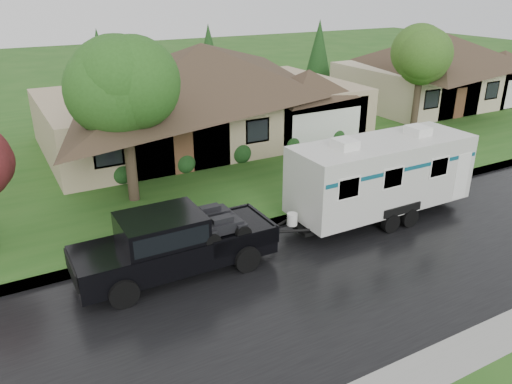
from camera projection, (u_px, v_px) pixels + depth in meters
ground at (308, 247)px, 18.17m from camera, size 140.00×140.00×0.00m
road at (343, 273)px, 16.55m from camera, size 140.00×8.00×0.01m
curb at (276, 222)px, 19.95m from camera, size 140.00×0.50×0.15m
lawn at (168, 140)px, 30.23m from camera, size 140.00×26.00×0.15m
house_main at (208, 81)px, 28.94m from camera, size 19.44×10.80×6.90m
house_neighbor at (443, 61)px, 38.37m from camera, size 15.12×9.72×6.45m
tree_left_green at (123, 87)px, 19.91m from camera, size 4.28×4.28×7.08m
tree_right_green at (422, 56)px, 30.88m from camera, size 3.94×3.94×6.53m
shrub_row at (240, 152)px, 26.30m from camera, size 13.60×1.00×1.00m
pickup_truck at (172, 242)px, 16.16m from camera, size 6.50×2.47×2.17m
travel_trailer at (381, 173)px, 19.80m from camera, size 8.02×2.82×3.60m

